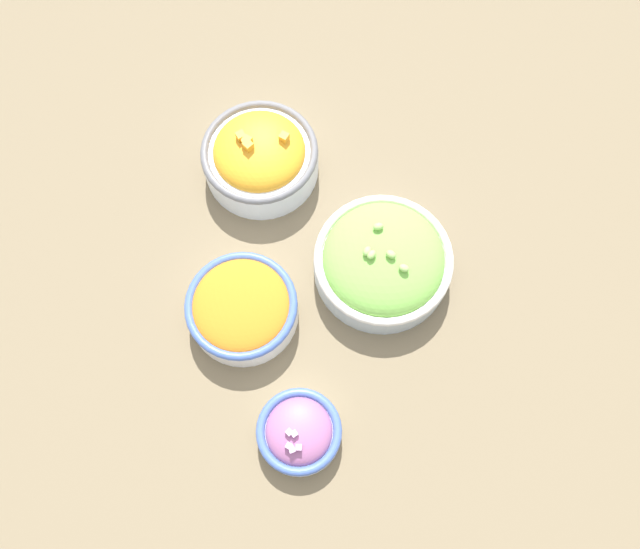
{
  "coord_description": "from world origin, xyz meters",
  "views": [
    {
      "loc": [
        -0.3,
        0.01,
        0.88
      ],
      "look_at": [
        0.0,
        0.0,
        0.03
      ],
      "focal_mm": 35.0,
      "sensor_mm": 36.0,
      "label": 1
    }
  ],
  "objects_px": {
    "bowl_carrots": "(242,308)",
    "bowl_squash": "(260,156)",
    "bowl_red_onion": "(299,432)",
    "bowl_lettuce": "(383,261)"
  },
  "relations": [
    {
      "from": "bowl_squash",
      "to": "bowl_red_onion",
      "type": "bearing_deg",
      "value": -172.38
    },
    {
      "from": "bowl_carrots",
      "to": "bowl_red_onion",
      "type": "distance_m",
      "value": 0.19
    },
    {
      "from": "bowl_carrots",
      "to": "bowl_squash",
      "type": "distance_m",
      "value": 0.24
    },
    {
      "from": "bowl_lettuce",
      "to": "bowl_squash",
      "type": "height_order",
      "value": "bowl_squash"
    },
    {
      "from": "bowl_carrots",
      "to": "bowl_lettuce",
      "type": "bearing_deg",
      "value": -72.32
    },
    {
      "from": "bowl_carrots",
      "to": "bowl_squash",
      "type": "bearing_deg",
      "value": -5.69
    },
    {
      "from": "bowl_carrots",
      "to": "bowl_red_onion",
      "type": "xyz_separation_m",
      "value": [
        -0.17,
        -0.08,
        -0.01
      ]
    },
    {
      "from": "bowl_carrots",
      "to": "bowl_squash",
      "type": "relative_size",
      "value": 0.89
    },
    {
      "from": "bowl_carrots",
      "to": "bowl_red_onion",
      "type": "bearing_deg",
      "value": -155.42
    },
    {
      "from": "bowl_lettuce",
      "to": "bowl_red_onion",
      "type": "relative_size",
      "value": 1.75
    }
  ]
}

